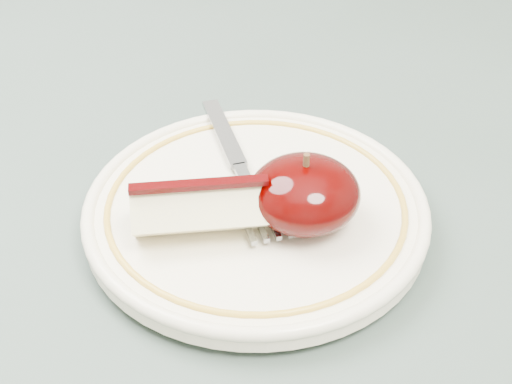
{
  "coord_description": "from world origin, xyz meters",
  "views": [
    {
      "loc": [
        -0.04,
        -0.34,
        1.06
      ],
      "look_at": [
        -0.02,
        0.02,
        0.78
      ],
      "focal_mm": 50.0,
      "sensor_mm": 36.0,
      "label": 1
    }
  ],
  "objects_px": {
    "plate": "(256,209)",
    "fork": "(239,167)",
    "table": "(291,334)",
    "apple_half": "(305,193)"
  },
  "relations": [
    {
      "from": "table",
      "to": "fork",
      "type": "bearing_deg",
      "value": 121.34
    },
    {
      "from": "plate",
      "to": "apple_half",
      "type": "xyz_separation_m",
      "value": [
        0.03,
        -0.02,
        0.03
      ]
    },
    {
      "from": "apple_half",
      "to": "fork",
      "type": "height_order",
      "value": "apple_half"
    },
    {
      "from": "fork",
      "to": "table",
      "type": "bearing_deg",
      "value": -162.07
    },
    {
      "from": "plate",
      "to": "apple_half",
      "type": "bearing_deg",
      "value": -30.87
    },
    {
      "from": "plate",
      "to": "fork",
      "type": "xyz_separation_m",
      "value": [
        -0.01,
        0.03,
        0.01
      ]
    },
    {
      "from": "apple_half",
      "to": "fork",
      "type": "xyz_separation_m",
      "value": [
        -0.04,
        0.05,
        -0.02
      ]
    },
    {
      "from": "plate",
      "to": "fork",
      "type": "bearing_deg",
      "value": 105.56
    },
    {
      "from": "table",
      "to": "plate",
      "type": "distance_m",
      "value": 0.11
    },
    {
      "from": "plate",
      "to": "fork",
      "type": "distance_m",
      "value": 0.04
    }
  ]
}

